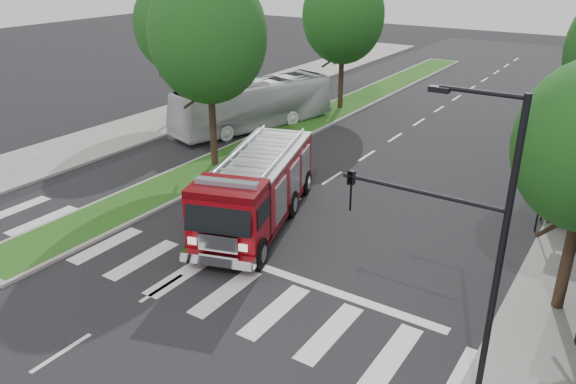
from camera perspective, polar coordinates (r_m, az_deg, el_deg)
name	(u,v)px	position (r m, az deg, el deg)	size (l,w,h in m)	color
ground	(234,241)	(22.39, -5.47, -5.01)	(140.00, 140.00, 0.00)	black
sidewalk_left	(155,123)	(38.44, -13.37, 6.82)	(5.00, 80.00, 0.15)	gray
median	(326,115)	(39.49, 3.91, 7.84)	(3.00, 50.00, 0.15)	gray
tree_median_near	(208,35)	(28.44, -8.14, 15.48)	(5.80, 5.80, 10.16)	black
tree_median_far	(343,16)	(40.04, 5.64, 17.35)	(5.60, 5.60, 9.72)	black
tree_left_mid	(174,25)	(38.27, -11.48, 16.25)	(5.20, 5.20, 9.16)	black
streetlight_right_near	(463,232)	(13.49, 17.37, -3.88)	(4.08, 0.22, 8.00)	black
fire_engine	(257,189)	(23.25, -3.20, 0.31)	(5.32, 9.49, 3.16)	#5A040A
city_bus	(254,104)	(36.33, -3.47, 8.92)	(2.64, 11.28, 3.14)	silver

